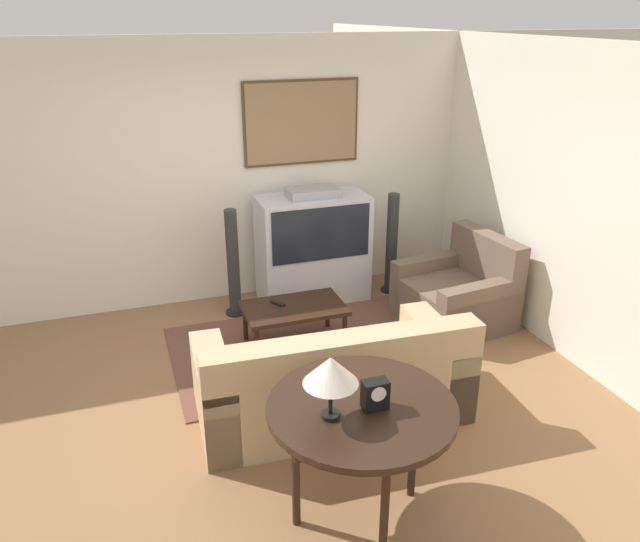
% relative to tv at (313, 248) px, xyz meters
% --- Properties ---
extents(ground_plane, '(12.00, 12.00, 0.00)m').
position_rel_tv_xyz_m(ground_plane, '(-0.83, -1.73, -0.59)').
color(ground_plane, '#8E6642').
extents(wall_back, '(12.00, 0.10, 2.70)m').
position_rel_tv_xyz_m(wall_back, '(-0.82, 0.40, 0.77)').
color(wall_back, silver).
rests_on(wall_back, ground_plane).
extents(wall_right, '(0.06, 12.00, 2.70)m').
position_rel_tv_xyz_m(wall_right, '(1.80, -1.73, 0.76)').
color(wall_right, silver).
rests_on(wall_right, ground_plane).
extents(area_rug, '(2.48, 1.59, 0.01)m').
position_rel_tv_xyz_m(area_rug, '(-0.38, -1.03, -0.58)').
color(area_rug, brown).
rests_on(area_rug, ground_plane).
extents(tv, '(1.14, 0.57, 1.23)m').
position_rel_tv_xyz_m(tv, '(0.00, 0.00, 0.00)').
color(tv, silver).
rests_on(tv, ground_plane).
extents(couch, '(2.06, 1.06, 0.84)m').
position_rel_tv_xyz_m(couch, '(-0.52, -2.05, -0.29)').
color(couch, tan).
rests_on(couch, ground_plane).
extents(armchair, '(1.03, 1.06, 0.88)m').
position_rel_tv_xyz_m(armchair, '(1.19, -0.98, -0.30)').
color(armchair, brown).
rests_on(armchair, ground_plane).
extents(coffee_table, '(0.92, 0.57, 0.41)m').
position_rel_tv_xyz_m(coffee_table, '(-0.49, -0.94, -0.22)').
color(coffee_table, black).
rests_on(coffee_table, ground_plane).
extents(console_table, '(1.11, 1.11, 0.82)m').
position_rel_tv_xyz_m(console_table, '(-0.72, -3.10, 0.16)').
color(console_table, black).
rests_on(console_table, ground_plane).
extents(table_lamp, '(0.31, 0.31, 0.38)m').
position_rel_tv_xyz_m(table_lamp, '(-0.93, -3.15, 0.52)').
color(table_lamp, black).
rests_on(table_lamp, console_table).
extents(mantel_clock, '(0.15, 0.10, 0.18)m').
position_rel_tv_xyz_m(mantel_clock, '(-0.67, -3.15, 0.32)').
color(mantel_clock, black).
rests_on(mantel_clock, console_table).
extents(remote, '(0.12, 0.16, 0.02)m').
position_rel_tv_xyz_m(remote, '(-0.62, -0.85, -0.17)').
color(remote, black).
rests_on(remote, coffee_table).
extents(speaker_tower_left, '(0.21, 0.21, 1.12)m').
position_rel_tv_xyz_m(speaker_tower_left, '(-0.87, -0.09, -0.05)').
color(speaker_tower_left, black).
rests_on(speaker_tower_left, ground_plane).
extents(speaker_tower_right, '(0.21, 0.21, 1.12)m').
position_rel_tv_xyz_m(speaker_tower_right, '(0.87, -0.09, -0.05)').
color(speaker_tower_right, black).
rests_on(speaker_tower_right, ground_plane).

